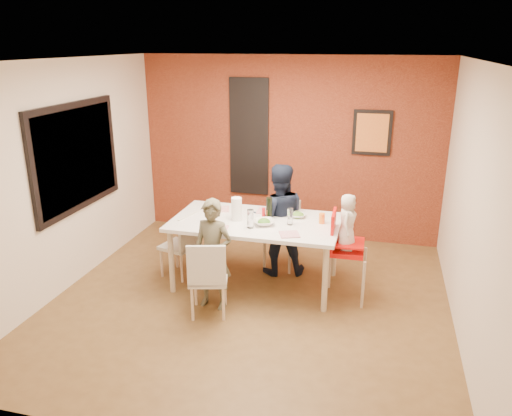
% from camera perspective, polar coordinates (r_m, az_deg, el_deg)
% --- Properties ---
extents(ground, '(4.50, 4.50, 0.00)m').
position_cam_1_polar(ground, '(5.91, -0.74, -10.60)').
color(ground, brown).
rests_on(ground, ground).
extents(ceiling, '(4.50, 4.50, 0.02)m').
position_cam_1_polar(ceiling, '(5.17, -0.87, 16.55)').
color(ceiling, white).
rests_on(ceiling, wall_back).
extents(wall_back, '(4.50, 0.02, 2.70)m').
position_cam_1_polar(wall_back, '(7.52, 3.74, 6.78)').
color(wall_back, beige).
rests_on(wall_back, ground).
extents(wall_front, '(4.50, 0.02, 2.70)m').
position_cam_1_polar(wall_front, '(3.41, -10.86, -8.48)').
color(wall_front, beige).
rests_on(wall_front, ground).
extents(wall_left, '(0.02, 4.50, 2.70)m').
position_cam_1_polar(wall_left, '(6.34, -20.86, 3.35)').
color(wall_left, beige).
rests_on(wall_left, ground).
extents(wall_right, '(0.02, 4.50, 2.70)m').
position_cam_1_polar(wall_right, '(5.29, 23.45, 0.14)').
color(wall_right, beige).
rests_on(wall_right, ground).
extents(brick_accent_wall, '(4.50, 0.02, 2.70)m').
position_cam_1_polar(brick_accent_wall, '(7.50, 3.71, 6.75)').
color(brick_accent_wall, maroon).
rests_on(brick_accent_wall, ground).
extents(picture_window_frame, '(0.05, 1.70, 1.30)m').
position_cam_1_polar(picture_window_frame, '(6.44, -19.84, 5.52)').
color(picture_window_frame, black).
rests_on(picture_window_frame, wall_left).
extents(picture_window_pane, '(0.02, 1.55, 1.15)m').
position_cam_1_polar(picture_window_pane, '(6.43, -19.73, 5.52)').
color(picture_window_pane, black).
rests_on(picture_window_pane, wall_left).
extents(glassblock_strip, '(0.55, 0.03, 1.70)m').
position_cam_1_polar(glassblock_strip, '(7.58, -0.79, 8.08)').
color(glassblock_strip, silver).
rests_on(glassblock_strip, wall_back).
extents(glassblock_surround, '(0.60, 0.03, 1.76)m').
position_cam_1_polar(glassblock_surround, '(7.58, -0.80, 8.07)').
color(glassblock_surround, black).
rests_on(glassblock_surround, wall_back).
extents(art_print_frame, '(0.54, 0.03, 0.64)m').
position_cam_1_polar(art_print_frame, '(7.30, 13.12, 8.38)').
color(art_print_frame, black).
rests_on(art_print_frame, wall_back).
extents(art_print_canvas, '(0.44, 0.01, 0.54)m').
position_cam_1_polar(art_print_canvas, '(7.28, 13.12, 8.36)').
color(art_print_canvas, orange).
rests_on(art_print_canvas, wall_back).
extents(dining_table, '(2.01, 1.12, 0.83)m').
position_cam_1_polar(dining_table, '(6.01, -0.04, -2.09)').
color(dining_table, white).
rests_on(dining_table, ground).
extents(chair_near, '(0.50, 0.50, 0.88)m').
position_cam_1_polar(chair_near, '(5.42, -5.54, -7.68)').
color(chair_near, beige).
rests_on(chair_near, ground).
extents(chair_far, '(0.45, 0.45, 0.90)m').
position_cam_1_polar(chair_far, '(6.63, 3.05, -2.48)').
color(chair_far, silver).
rests_on(chair_far, ground).
extents(chair_left, '(0.48, 0.48, 0.85)m').
position_cam_1_polar(chair_left, '(6.37, -8.33, -3.85)').
color(chair_left, beige).
rests_on(chair_left, ground).
extents(high_chair, '(0.45, 0.45, 1.06)m').
position_cam_1_polar(high_chair, '(5.82, 9.93, -4.44)').
color(high_chair, red).
rests_on(high_chair, ground).
extents(child_near, '(0.50, 0.36, 1.27)m').
position_cam_1_polar(child_near, '(5.57, -4.96, -5.32)').
color(child_near, brown).
rests_on(child_near, ground).
extents(child_far, '(0.84, 0.73, 1.45)m').
position_cam_1_polar(child_far, '(6.34, 2.59, -1.34)').
color(child_far, black).
rests_on(child_far, ground).
extents(toddler, '(0.23, 0.33, 0.65)m').
position_cam_1_polar(toddler, '(5.71, 10.39, -1.57)').
color(toddler, silver).
rests_on(toddler, high_chair).
extents(plate_near_left, '(0.22, 0.22, 0.01)m').
position_cam_1_polar(plate_near_left, '(5.74, -4.25, -2.33)').
color(plate_near_left, silver).
rests_on(plate_near_left, dining_table).
extents(plate_far_mid, '(0.26, 0.26, 0.01)m').
position_cam_1_polar(plate_far_mid, '(6.30, 1.30, -0.35)').
color(plate_far_mid, white).
rests_on(plate_far_mid, dining_table).
extents(plate_near_right, '(0.27, 0.27, 0.01)m').
position_cam_1_polar(plate_near_right, '(5.56, 3.85, -3.02)').
color(plate_near_right, silver).
rests_on(plate_near_right, dining_table).
extents(plate_far_left, '(0.28, 0.28, 0.01)m').
position_cam_1_polar(plate_far_left, '(6.38, -4.09, -0.12)').
color(plate_far_left, white).
rests_on(plate_far_left, dining_table).
extents(salad_bowl_a, '(0.32, 0.32, 0.06)m').
position_cam_1_polar(salad_bowl_a, '(5.84, 0.92, -1.65)').
color(salad_bowl_a, white).
rests_on(salad_bowl_a, dining_table).
extents(salad_bowl_b, '(0.21, 0.21, 0.05)m').
position_cam_1_polar(salad_bowl_b, '(6.11, 4.81, -0.86)').
color(salad_bowl_b, silver).
rests_on(salad_bowl_b, dining_table).
extents(wine_bottle, '(0.07, 0.07, 0.28)m').
position_cam_1_polar(wine_bottle, '(5.96, 1.51, -0.10)').
color(wine_bottle, black).
rests_on(wine_bottle, dining_table).
extents(wine_glass_a, '(0.08, 0.08, 0.22)m').
position_cam_1_polar(wine_glass_a, '(5.72, -0.65, -1.24)').
color(wine_glass_a, silver).
rests_on(wine_glass_a, dining_table).
extents(wine_glass_b, '(0.07, 0.07, 0.20)m').
position_cam_1_polar(wine_glass_b, '(5.84, 3.91, -0.98)').
color(wine_glass_b, white).
rests_on(wine_glass_b, dining_table).
extents(paper_towel_roll, '(0.12, 0.12, 0.28)m').
position_cam_1_polar(paper_towel_roll, '(5.96, -2.23, -0.12)').
color(paper_towel_roll, white).
rests_on(paper_towel_roll, dining_table).
extents(condiment_red, '(0.04, 0.04, 0.16)m').
position_cam_1_polar(condiment_red, '(5.97, 0.85, -0.69)').
color(condiment_red, red).
rests_on(condiment_red, dining_table).
extents(condiment_green, '(0.03, 0.03, 0.13)m').
position_cam_1_polar(condiment_green, '(6.01, 1.39, -0.72)').
color(condiment_green, '#2E7326').
rests_on(condiment_green, dining_table).
extents(condiment_brown, '(0.03, 0.03, 0.13)m').
position_cam_1_polar(condiment_brown, '(5.97, 1.27, -0.82)').
color(condiment_brown, brown).
rests_on(condiment_brown, dining_table).
extents(sippy_cup, '(0.07, 0.07, 0.12)m').
position_cam_1_polar(sippy_cup, '(5.93, 7.54, -1.18)').
color(sippy_cup, orange).
rests_on(sippy_cup, dining_table).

